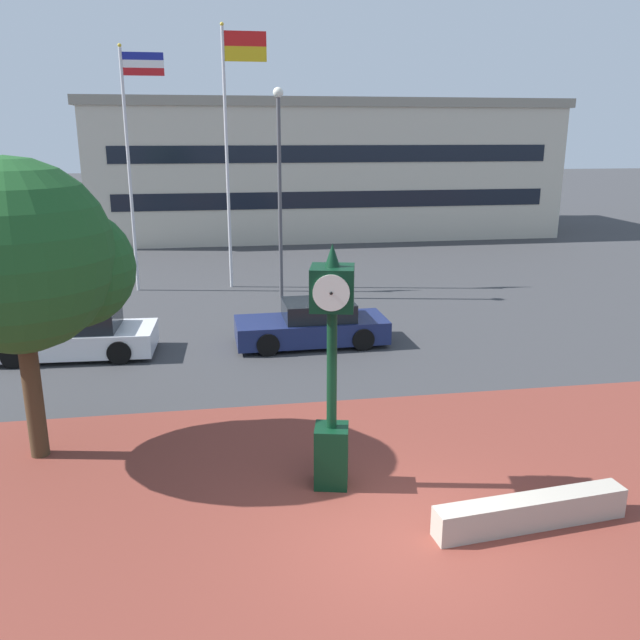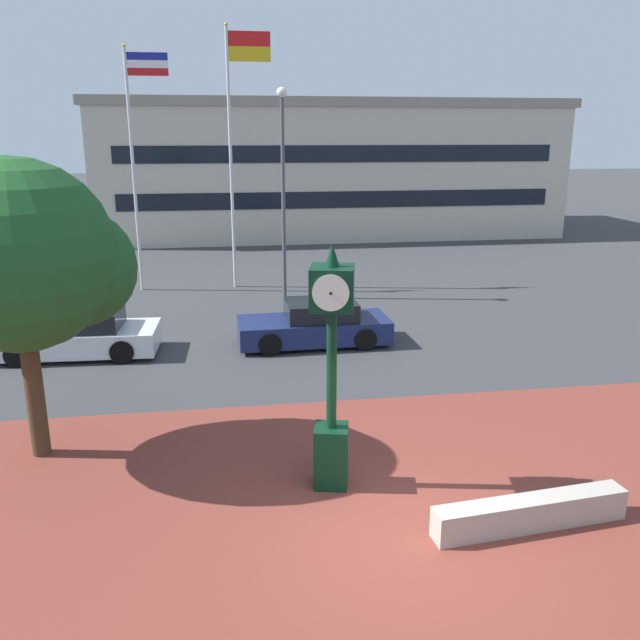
% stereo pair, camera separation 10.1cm
% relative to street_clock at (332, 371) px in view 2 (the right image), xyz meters
% --- Properties ---
extents(ground_plane, '(200.00, 200.00, 0.00)m').
position_rel_street_clock_xyz_m(ground_plane, '(0.84, -1.79, -2.11)').
color(ground_plane, '#38383A').
extents(plaza_brick_paving, '(44.00, 9.44, 0.01)m').
position_rel_street_clock_xyz_m(plaza_brick_paving, '(0.84, -1.07, -2.10)').
color(plaza_brick_paving, brown).
rests_on(plaza_brick_paving, ground).
extents(planter_wall, '(3.22, 0.73, 0.50)m').
position_rel_street_clock_xyz_m(planter_wall, '(2.84, -1.76, -1.86)').
color(planter_wall, '#ADA393').
rests_on(planter_wall, ground).
extents(street_clock, '(0.84, 0.87, 4.26)m').
position_rel_street_clock_xyz_m(street_clock, '(0.00, 0.00, 0.00)').
color(street_clock, black).
rests_on(street_clock, ground).
extents(plaza_tree, '(3.72, 3.46, 5.58)m').
position_rel_street_clock_xyz_m(plaza_tree, '(-5.12, 2.08, 1.66)').
color(plaza_tree, '#42301E').
rests_on(plaza_tree, ground).
extents(car_street_near, '(4.44, 2.07, 1.28)m').
position_rel_street_clock_xyz_m(car_street_near, '(-5.72, 7.99, -1.54)').
color(car_street_near, silver).
rests_on(car_street_near, ground).
extents(car_street_mid, '(4.39, 1.92, 1.28)m').
position_rel_street_clock_xyz_m(car_street_mid, '(0.88, 7.96, -1.54)').
color(car_street_mid, navy).
rests_on(car_street_mid, ground).
extents(flagpole_primary, '(1.58, 0.14, 9.02)m').
position_rel_street_clock_xyz_m(flagpole_primary, '(-4.72, 15.83, 3.10)').
color(flagpole_primary, silver).
rests_on(flagpole_primary, ground).
extents(flagpole_secondary, '(1.67, 0.14, 9.80)m').
position_rel_street_clock_xyz_m(flagpole_secondary, '(-1.04, 15.83, 3.70)').
color(flagpole_secondary, silver).
rests_on(flagpole_secondary, ground).
extents(civic_building, '(27.07, 11.61, 7.81)m').
position_rel_street_clock_xyz_m(civic_building, '(4.88, 31.35, 1.81)').
color(civic_building, beige).
rests_on(civic_building, ground).
extents(street_lamp_post, '(0.36, 0.36, 7.47)m').
position_rel_street_clock_xyz_m(street_lamp_post, '(0.56, 13.66, 2.39)').
color(street_lamp_post, '#4C4C51').
rests_on(street_lamp_post, ground).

